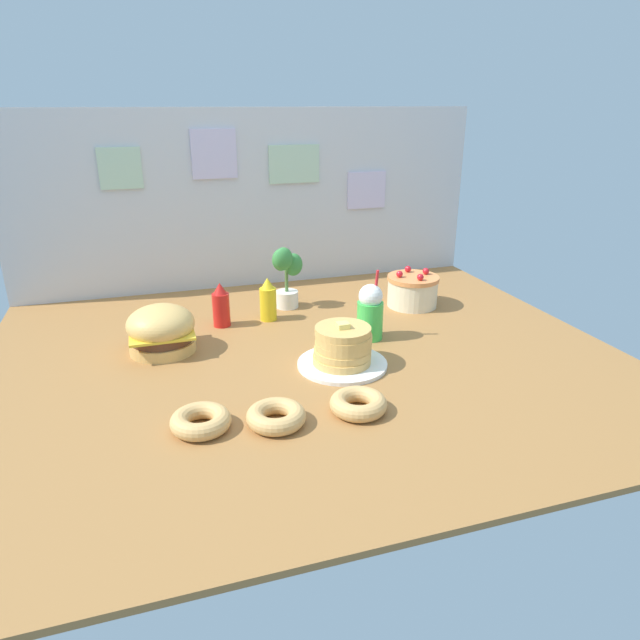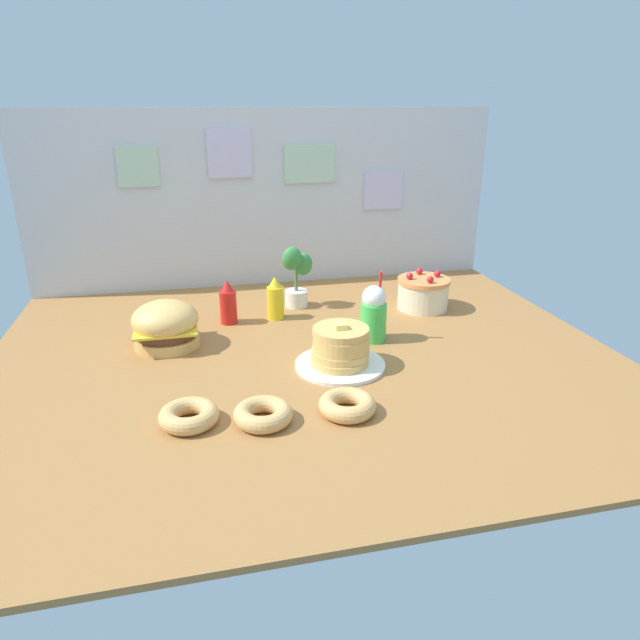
{
  "view_description": "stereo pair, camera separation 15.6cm",
  "coord_description": "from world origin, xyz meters",
  "px_view_note": "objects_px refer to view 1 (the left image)",
  "views": [
    {
      "loc": [
        -0.53,
        -1.83,
        0.89
      ],
      "look_at": [
        0.05,
        0.01,
        0.14
      ],
      "focal_mm": 31.67,
      "sensor_mm": 36.0,
      "label": 1
    },
    {
      "loc": [
        -0.38,
        -1.87,
        0.89
      ],
      "look_at": [
        0.05,
        0.01,
        0.14
      ],
      "focal_mm": 31.67,
      "sensor_mm": 36.0,
      "label": 2
    }
  ],
  "objects_px": {
    "pancake_stack": "(343,349)",
    "burger": "(161,330)",
    "donut_chocolate": "(276,416)",
    "donut_pink_glaze": "(201,420)",
    "ketchup_bottle": "(221,306)",
    "layer_cake": "(412,291)",
    "donut_vanilla": "(358,403)",
    "mustard_bottle": "(268,300)",
    "potted_plant": "(286,275)",
    "cream_soda_cup": "(370,312)"
  },
  "relations": [
    {
      "from": "donut_pink_glaze",
      "to": "donut_vanilla",
      "type": "height_order",
      "value": "same"
    },
    {
      "from": "donut_vanilla",
      "to": "potted_plant",
      "type": "xyz_separation_m",
      "value": [
        0.03,
        0.98,
        0.13
      ]
    },
    {
      "from": "burger",
      "to": "donut_chocolate",
      "type": "relative_size",
      "value": 1.43
    },
    {
      "from": "burger",
      "to": "potted_plant",
      "type": "height_order",
      "value": "potted_plant"
    },
    {
      "from": "donut_pink_glaze",
      "to": "donut_chocolate",
      "type": "distance_m",
      "value": 0.22
    },
    {
      "from": "layer_cake",
      "to": "donut_pink_glaze",
      "type": "xyz_separation_m",
      "value": [
        -1.06,
        -0.78,
        -0.04
      ]
    },
    {
      "from": "donut_chocolate",
      "to": "potted_plant",
      "type": "distance_m",
      "value": 1.03
    },
    {
      "from": "donut_pink_glaze",
      "to": "donut_vanilla",
      "type": "xyz_separation_m",
      "value": [
        0.47,
        -0.04,
        0.0
      ]
    },
    {
      "from": "layer_cake",
      "to": "potted_plant",
      "type": "bearing_deg",
      "value": 164.15
    },
    {
      "from": "burger",
      "to": "layer_cake",
      "type": "relative_size",
      "value": 1.06
    },
    {
      "from": "burger",
      "to": "cream_soda_cup",
      "type": "bearing_deg",
      "value": -8.67
    },
    {
      "from": "mustard_bottle",
      "to": "donut_chocolate",
      "type": "bearing_deg",
      "value": -101.23
    },
    {
      "from": "donut_pink_glaze",
      "to": "potted_plant",
      "type": "distance_m",
      "value": 1.07
    },
    {
      "from": "burger",
      "to": "pancake_stack",
      "type": "relative_size",
      "value": 0.78
    },
    {
      "from": "pancake_stack",
      "to": "potted_plant",
      "type": "height_order",
      "value": "potted_plant"
    },
    {
      "from": "burger",
      "to": "layer_cake",
      "type": "xyz_separation_m",
      "value": [
        1.13,
        0.18,
        -0.01
      ]
    },
    {
      "from": "pancake_stack",
      "to": "donut_vanilla",
      "type": "distance_m",
      "value": 0.33
    },
    {
      "from": "pancake_stack",
      "to": "cream_soda_cup",
      "type": "distance_m",
      "value": 0.28
    },
    {
      "from": "pancake_stack",
      "to": "layer_cake",
      "type": "xyz_separation_m",
      "value": [
        0.52,
        0.51,
        0.01
      ]
    },
    {
      "from": "burger",
      "to": "ketchup_bottle",
      "type": "xyz_separation_m",
      "value": [
        0.25,
        0.19,
        0.0
      ]
    },
    {
      "from": "donut_chocolate",
      "to": "mustard_bottle",
      "type": "bearing_deg",
      "value": 78.77
    },
    {
      "from": "pancake_stack",
      "to": "burger",
      "type": "bearing_deg",
      "value": 151.68
    },
    {
      "from": "burger",
      "to": "donut_chocolate",
      "type": "xyz_separation_m",
      "value": [
        0.29,
        -0.64,
        -0.06
      ]
    },
    {
      "from": "potted_plant",
      "to": "burger",
      "type": "bearing_deg",
      "value": -149.49
    },
    {
      "from": "pancake_stack",
      "to": "cream_soda_cup",
      "type": "relative_size",
      "value": 1.13
    },
    {
      "from": "pancake_stack",
      "to": "potted_plant",
      "type": "bearing_deg",
      "value": 92.94
    },
    {
      "from": "layer_cake",
      "to": "ketchup_bottle",
      "type": "height_order",
      "value": "ketchup_bottle"
    },
    {
      "from": "layer_cake",
      "to": "mustard_bottle",
      "type": "relative_size",
      "value": 1.25
    },
    {
      "from": "burger",
      "to": "donut_chocolate",
      "type": "bearing_deg",
      "value": -65.83
    },
    {
      "from": "donut_pink_glaze",
      "to": "donut_chocolate",
      "type": "relative_size",
      "value": 1.0
    },
    {
      "from": "burger",
      "to": "potted_plant",
      "type": "xyz_separation_m",
      "value": [
        0.57,
        0.34,
        0.07
      ]
    },
    {
      "from": "donut_vanilla",
      "to": "layer_cake",
      "type": "bearing_deg",
      "value": 54.57
    },
    {
      "from": "ketchup_bottle",
      "to": "donut_vanilla",
      "type": "bearing_deg",
      "value": -70.79
    },
    {
      "from": "donut_pink_glaze",
      "to": "pancake_stack",
      "type": "bearing_deg",
      "value": 27.21
    },
    {
      "from": "donut_chocolate",
      "to": "donut_vanilla",
      "type": "height_order",
      "value": "same"
    },
    {
      "from": "burger",
      "to": "donut_pink_glaze",
      "type": "relative_size",
      "value": 1.43
    },
    {
      "from": "ketchup_bottle",
      "to": "cream_soda_cup",
      "type": "distance_m",
      "value": 0.63
    },
    {
      "from": "donut_pink_glaze",
      "to": "donut_chocolate",
      "type": "xyz_separation_m",
      "value": [
        0.21,
        -0.04,
        0.0
      ]
    },
    {
      "from": "donut_pink_glaze",
      "to": "cream_soda_cup",
      "type": "bearing_deg",
      "value": 33.63
    },
    {
      "from": "cream_soda_cup",
      "to": "donut_vanilla",
      "type": "height_order",
      "value": "cream_soda_cup"
    },
    {
      "from": "ketchup_bottle",
      "to": "donut_vanilla",
      "type": "relative_size",
      "value": 1.08
    },
    {
      "from": "pancake_stack",
      "to": "ketchup_bottle",
      "type": "relative_size",
      "value": 1.7
    },
    {
      "from": "layer_cake",
      "to": "burger",
      "type": "bearing_deg",
      "value": -171.0
    },
    {
      "from": "donut_chocolate",
      "to": "cream_soda_cup",
      "type": "bearing_deg",
      "value": 45.69
    },
    {
      "from": "potted_plant",
      "to": "donut_vanilla",
      "type": "bearing_deg",
      "value": -91.67
    },
    {
      "from": "layer_cake",
      "to": "ketchup_bottle",
      "type": "xyz_separation_m",
      "value": [
        -0.88,
        0.01,
        0.01
      ]
    },
    {
      "from": "donut_vanilla",
      "to": "burger",
      "type": "bearing_deg",
      "value": 130.13
    },
    {
      "from": "ketchup_bottle",
      "to": "donut_vanilla",
      "type": "height_order",
      "value": "ketchup_bottle"
    },
    {
      "from": "pancake_stack",
      "to": "donut_pink_glaze",
      "type": "xyz_separation_m",
      "value": [
        -0.53,
        -0.27,
        -0.04
      ]
    },
    {
      "from": "ketchup_bottle",
      "to": "potted_plant",
      "type": "xyz_separation_m",
      "value": [
        0.32,
        0.14,
        0.07
      ]
    }
  ]
}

